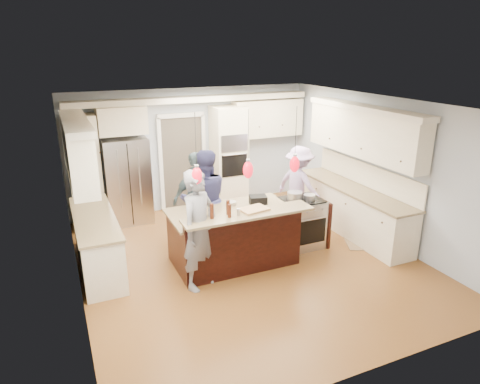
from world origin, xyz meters
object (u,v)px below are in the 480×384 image
object	(u,v)px
refrigerator	(127,181)
kitchen_island	(233,236)
person_bar_end	(199,230)
island_range	(302,222)
person_far_left	(205,199)

from	to	relation	value
refrigerator	kitchen_island	bearing A→B (deg)	-63.11
refrigerator	person_bar_end	size ratio (longest dim) A/B	0.96
island_range	person_far_left	world-z (taller)	person_far_left
kitchen_island	person_far_left	world-z (taller)	person_far_left
island_range	kitchen_island	bearing A→B (deg)	-176.89
refrigerator	island_range	size ratio (longest dim) A/B	1.96
person_bar_end	person_far_left	xyz separation A→B (m)	(0.54, 1.30, -0.02)
refrigerator	person_far_left	bearing A→B (deg)	-59.10
refrigerator	kitchen_island	world-z (taller)	refrigerator
island_range	person_far_left	bearing A→B (deg)	156.82
kitchen_island	person_bar_end	world-z (taller)	person_bar_end
kitchen_island	person_far_left	xyz separation A→B (m)	(-0.23, 0.78, 0.43)
island_range	person_bar_end	distance (m)	2.31
kitchen_island	refrigerator	bearing A→B (deg)	116.89
person_far_left	person_bar_end	bearing A→B (deg)	72.98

